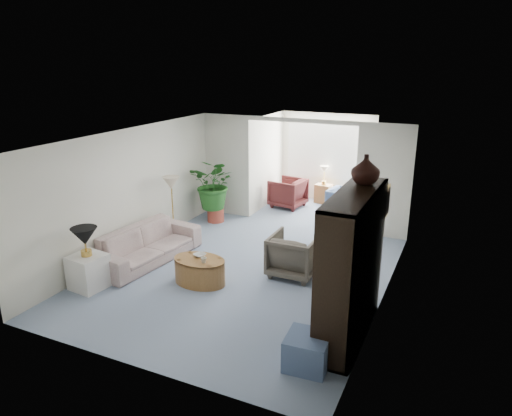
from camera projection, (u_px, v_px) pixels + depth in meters
The scene contains 26 objects.
floor at pixel (242, 274), 8.62m from camera, with size 6.00×6.00×0.00m, color #8B9FB8.
sunroom_floor at pixel (313, 211), 12.16m from camera, with size 2.60×2.60×0.00m, color #8B9FB8.
back_pier_left at pixel (227, 166), 11.59m from camera, with size 1.20×0.12×2.50m, color silver.
back_pier_right at pixel (383, 182), 10.07m from camera, with size 1.20×0.12×2.50m, color silver.
back_header at pixel (301, 121), 10.47m from camera, with size 2.60×0.12×0.10m, color silver.
window_pane at pixel (327, 151), 12.67m from camera, with size 2.20×0.02×1.50m, color white.
window_blinds at pixel (327, 151), 12.64m from camera, with size 2.20×0.02×1.50m, color white.
framed_picture at pixel (386, 204), 7.03m from camera, with size 0.04×0.50×0.40m, color #ADA08B.
sofa at pixel (147, 244), 9.10m from camera, with size 2.29×0.89×0.67m, color beige.
end_table at pixel (89, 272), 8.03m from camera, with size 0.54×0.54×0.60m, color white.
table_lamp at pixel (84, 236), 7.83m from camera, with size 0.44×0.44×0.30m, color black.
floor_lamp at pixel (171, 183), 9.97m from camera, with size 0.36×0.36×0.28m, color beige.
coffee_table at pixel (200, 271), 8.23m from camera, with size 0.95×0.95×0.45m, color #966236.
coffee_bowl at pixel (200, 255), 8.26m from camera, with size 0.20×0.20×0.05m, color beige.
coffee_cup at pixel (204, 260), 8.00m from camera, with size 0.10×0.10×0.10m, color beige.
wingback_chair at pixel (294, 255), 8.49m from camera, with size 0.83×0.85×0.77m, color #5A5447.
side_table_dark at pixel (336, 261), 8.50m from camera, with size 0.47×0.38×0.56m, color black.
entertainment_cabinet at pixel (351, 267), 6.44m from camera, with size 0.51×1.89×2.11m, color black.
cabinet_urn at pixel (366, 169), 6.49m from camera, with size 0.40×0.40×0.41m, color black.
ottoman at pixel (307, 351), 5.99m from camera, with size 0.54×0.54×0.43m, color slate.
plant_pot at pixel (216, 215), 11.36m from camera, with size 0.40×0.40×0.32m, color #9F3D2E.
house_plant at pixel (215, 184), 11.12m from camera, with size 1.11×0.96×1.23m, color #235E20.
sunroom_chair_blue at pixel (343, 202), 11.84m from camera, with size 0.70×0.72×0.66m, color slate.
sunroom_chair_maroon at pixel (288, 193), 12.42m from camera, with size 0.81×0.84×0.76m, color #521C20.
sunroom_table at pixel (323, 194), 12.81m from camera, with size 0.42×0.33×0.51m, color #966236.
shelf_clutter at pixel (345, 267), 6.34m from camera, with size 0.30×1.09×1.06m.
Camera 1 is at (3.51, -7.01, 3.78)m, focal length 33.01 mm.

